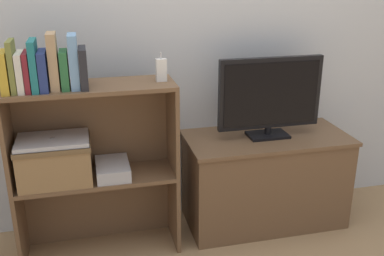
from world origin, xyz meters
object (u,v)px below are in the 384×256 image
at_px(book_olive, 13,66).
at_px(book_charcoal, 83,68).
at_px(storage_basket_left, 55,160).
at_px(magazine_stack, 113,169).
at_px(book_skyblue, 74,62).
at_px(tv, 270,96).
at_px(tv_stand, 265,179).
at_px(book_navy, 44,71).
at_px(book_tan, 53,62).
at_px(book_forest, 64,70).
at_px(laptop, 53,140).
at_px(baby_monitor, 161,70).
at_px(book_ivory, 21,72).
at_px(book_maroon, 28,71).
at_px(book_teal, 34,65).
at_px(book_mustard, 5,72).

distance_m(book_olive, book_charcoal, 0.30).
xyz_separation_m(storage_basket_left, magazine_stack, (0.27, 0.01, -0.08)).
bearing_deg(book_skyblue, tv, 5.82).
bearing_deg(tv_stand, book_navy, -174.78).
bearing_deg(tv, book_olive, -175.37).
bearing_deg(tv, book_navy, -174.86).
xyz_separation_m(book_navy, magazine_stack, (0.27, 0.02, -0.52)).
height_order(book_tan, magazine_stack, book_tan).
distance_m(book_olive, storage_basket_left, 0.48).
relative_size(book_forest, laptop, 0.52).
bearing_deg(book_tan, book_olive, 180.00).
bearing_deg(baby_monitor, book_ivory, -176.96).
xyz_separation_m(book_tan, book_forest, (0.04, 0.00, -0.04)).
distance_m(book_maroon, book_teal, 0.04).
distance_m(tv_stand, book_navy, 1.35).
bearing_deg(book_mustard, tv_stand, 4.58).
xyz_separation_m(book_olive, book_navy, (0.13, 0.00, -0.03)).
distance_m(tv_stand, laptop, 1.20).
bearing_deg(magazine_stack, tv, 5.21).
distance_m(book_tan, laptop, 0.38).
bearing_deg(book_tan, book_mustard, 180.00).
relative_size(book_forest, baby_monitor, 1.25).
distance_m(book_teal, book_charcoal, 0.21).
height_order(book_navy, book_charcoal, book_charcoal).
relative_size(book_mustard, book_skyblue, 0.75).
distance_m(book_skyblue, book_charcoal, 0.05).
distance_m(book_ivory, laptop, 0.35).
bearing_deg(storage_basket_left, book_charcoal, -6.20).
height_order(book_forest, baby_monitor, book_forest).
relative_size(book_ivory, book_teal, 0.77).
height_order(book_mustard, laptop, book_mustard).
relative_size(book_navy, book_forest, 1.01).
distance_m(book_ivory, book_skyblue, 0.23).
xyz_separation_m(book_tan, book_skyblue, (0.09, 0.00, -0.00)).
relative_size(tv_stand, book_teal, 4.04).
height_order(tv, book_charcoal, book_charcoal).
bearing_deg(book_navy, book_teal, 180.00).
bearing_deg(book_navy, baby_monitor, 3.59).
distance_m(book_maroon, laptop, 0.35).
distance_m(book_tan, book_forest, 0.06).
bearing_deg(tv, book_mustard, -175.49).
distance_m(book_olive, book_navy, 0.13).
bearing_deg(book_olive, book_maroon, -0.00).
bearing_deg(book_teal, book_forest, 0.00).
relative_size(book_maroon, laptop, 0.52).
distance_m(tv_stand, book_ivory, 1.43).
distance_m(storage_basket_left, laptop, 0.10).
height_order(book_ivory, book_forest, same).
height_order(book_mustard, storage_basket_left, book_mustard).
xyz_separation_m(book_teal, book_navy, (0.04, 0.00, -0.02)).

